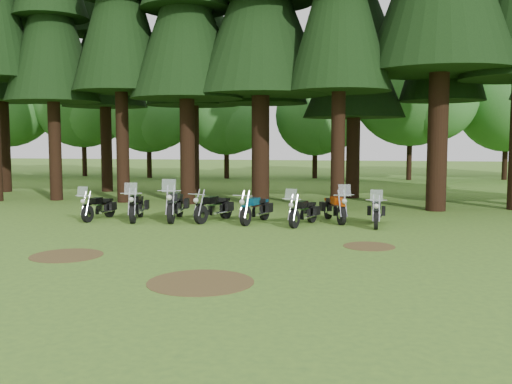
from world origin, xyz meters
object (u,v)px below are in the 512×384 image
at_px(motorcycle_4, 255,210).
at_px(motorcycle_6, 335,209).
at_px(motorcycle_0, 99,208).
at_px(motorcycle_3, 214,208).
at_px(motorcycle_7, 376,213).
at_px(motorcycle_2, 175,206).
at_px(motorcycle_5, 303,212).
at_px(motorcycle_1, 137,207).

relative_size(motorcycle_4, motorcycle_6, 0.97).
distance_m(motorcycle_0, motorcycle_3, 4.19).
height_order(motorcycle_4, motorcycle_7, motorcycle_7).
relative_size(motorcycle_2, motorcycle_6, 1.14).
bearing_deg(motorcycle_2, motorcycle_3, -7.16).
bearing_deg(motorcycle_2, motorcycle_7, -8.78).
bearing_deg(motorcycle_4, motorcycle_0, -162.34).
height_order(motorcycle_2, motorcycle_5, motorcycle_2).
distance_m(motorcycle_6, motorcycle_7, 1.58).
bearing_deg(motorcycle_6, motorcycle_2, 166.28).
bearing_deg(motorcycle_1, motorcycle_4, -10.20).
relative_size(motorcycle_2, motorcycle_7, 1.20).
height_order(motorcycle_1, motorcycle_6, motorcycle_1).
xyz_separation_m(motorcycle_0, motorcycle_2, (2.76, 0.33, 0.09)).
distance_m(motorcycle_2, motorcycle_7, 7.02).
bearing_deg(motorcycle_3, motorcycle_7, 19.30).
bearing_deg(motorcycle_7, motorcycle_4, -178.26).
bearing_deg(motorcycle_0, motorcycle_3, 12.53).
xyz_separation_m(motorcycle_2, motorcycle_4, (2.92, -0.12, -0.07)).
height_order(motorcycle_1, motorcycle_7, motorcycle_1).
height_order(motorcycle_0, motorcycle_7, motorcycle_7).
height_order(motorcycle_4, motorcycle_6, motorcycle_6).
relative_size(motorcycle_1, motorcycle_6, 1.04).
relative_size(motorcycle_1, motorcycle_7, 1.09).
bearing_deg(motorcycle_6, motorcycle_4, 174.82).
bearing_deg(motorcycle_0, motorcycle_6, 13.99).
relative_size(motorcycle_0, motorcycle_6, 0.93).
distance_m(motorcycle_1, motorcycle_6, 7.02).
distance_m(motorcycle_5, motorcycle_7, 2.42).
distance_m(motorcycle_0, motorcycle_7, 9.78).
bearing_deg(motorcycle_2, motorcycle_6, -1.61).
relative_size(motorcycle_0, motorcycle_3, 0.98).
distance_m(motorcycle_4, motorcycle_5, 1.71).
bearing_deg(motorcycle_1, motorcycle_3, -6.69).
height_order(motorcycle_0, motorcycle_2, motorcycle_2).
bearing_deg(motorcycle_0, motorcycle_7, 8.80).
height_order(motorcycle_0, motorcycle_1, motorcycle_1).
bearing_deg(motorcycle_2, motorcycle_5, -12.62).
bearing_deg(motorcycle_6, motorcycle_5, -155.21).
height_order(motorcycle_2, motorcycle_7, motorcycle_2).
bearing_deg(motorcycle_1, motorcycle_7, -11.37).
height_order(motorcycle_3, motorcycle_7, motorcycle_7).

